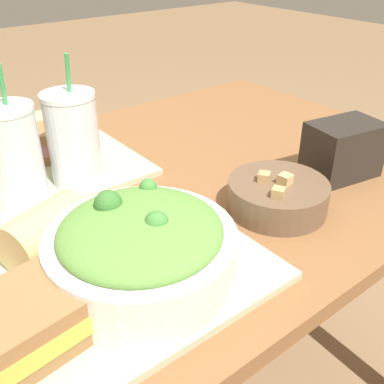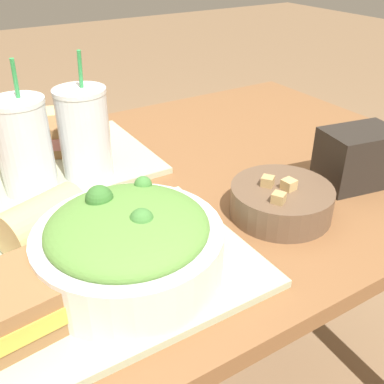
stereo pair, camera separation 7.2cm
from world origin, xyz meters
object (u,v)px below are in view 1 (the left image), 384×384
soup_bowl (278,195)px  sandwich_far (27,141)px  drink_cup_red (74,141)px  chip_bag (343,150)px  sandwich_near (27,321)px  baguette_near (47,230)px  napkin_folded (38,231)px  drink_cup_dark (14,158)px  baguette_far (44,128)px  salad_bowl (142,247)px

soup_bowl → sandwich_far: sandwich_far is taller
drink_cup_red → chip_bag: (0.42, -0.28, -0.04)m
sandwich_near → baguette_near: baguette_near is taller
sandwich_far → chip_bag: chip_bag is taller
soup_bowl → napkin_folded: size_ratio=0.81×
drink_cup_red → napkin_folded: bearing=-141.3°
baguette_near → drink_cup_dark: size_ratio=0.60×
drink_cup_dark → baguette_far: bearing=57.4°
napkin_folded → baguette_far: bearing=64.7°
drink_cup_red → napkin_folded: (-0.12, -0.10, -0.09)m
soup_bowl → baguette_near: size_ratio=1.22×
drink_cup_dark → drink_cup_red: size_ratio=1.00×
salad_bowl → drink_cup_dark: 0.31m
sandwich_near → sandwich_far: size_ratio=0.80×
baguette_near → baguette_far: (0.15, 0.37, 0.00)m
sandwich_far → drink_cup_red: 0.17m
drink_cup_red → chip_bag: drink_cup_red is taller
salad_bowl → sandwich_near: (-0.16, -0.01, -0.02)m
soup_bowl → sandwich_near: bearing=-176.0°
soup_bowl → drink_cup_red: drink_cup_red is taller
salad_bowl → baguette_far: 0.51m
sandwich_near → napkin_folded: 0.24m
drink_cup_dark → chip_bag: 0.60m
baguette_far → drink_cup_red: size_ratio=0.59×
baguette_far → napkin_folded: (-0.14, -0.29, -0.05)m
drink_cup_dark → baguette_near: bearing=-97.5°
baguette_far → drink_cup_red: (-0.02, -0.20, 0.04)m
baguette_near → baguette_far: 0.40m
baguette_near → drink_cup_red: 0.22m
baguette_near → sandwich_near: bearing=128.6°
salad_bowl → sandwich_far: 0.47m
soup_bowl → drink_cup_dark: bearing=139.6°
salad_bowl → baguette_far: size_ratio=1.81×
drink_cup_dark → napkin_folded: (-0.01, -0.10, -0.09)m
baguette_near → baguette_far: same height
soup_bowl → sandwich_far: 0.52m
baguette_far → drink_cup_dark: (-0.13, -0.20, 0.04)m
baguette_far → napkin_folded: size_ratio=0.66×
chip_bag → soup_bowl: bearing=-166.1°
baguette_near → salad_bowl: bearing=-171.1°
salad_bowl → sandwich_far: bearing=87.3°
baguette_far → chip_bag: (0.40, -0.47, 0.00)m
salad_bowl → soup_bowl: 0.29m
salad_bowl → chip_bag: bearing=3.4°
napkin_folded → salad_bowl: bearing=-72.5°
drink_cup_dark → napkin_folded: 0.13m
salad_bowl → napkin_folded: bearing=107.5°
drink_cup_red → sandwich_far: bearing=101.7°
salad_bowl → sandwich_far: salad_bowl is taller
sandwich_far → drink_cup_red: (0.03, -0.16, 0.05)m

